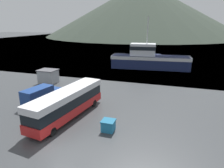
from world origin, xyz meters
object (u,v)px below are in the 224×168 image
(dock_kiosk, at_px, (48,76))
(small_boat, at_px, (159,57))
(delivery_van, at_px, (41,95))
(fishing_boat, at_px, (149,59))
(storage_bin, at_px, (108,125))
(tour_bus, at_px, (68,102))

(dock_kiosk, xyz_separation_m, small_boat, (17.24, 33.59, -0.78))
(delivery_van, height_order, small_boat, delivery_van)
(dock_kiosk, relative_size, small_boat, 0.44)
(fishing_boat, relative_size, small_boat, 2.46)
(delivery_van, distance_m, storage_bin, 11.91)
(dock_kiosk, bearing_deg, storage_bin, -38.85)
(fishing_boat, bearing_deg, dock_kiosk, -46.43)
(tour_bus, xyz_separation_m, delivery_van, (-5.62, 2.50, -0.59))
(fishing_boat, distance_m, small_boat, 15.23)
(storage_bin, xyz_separation_m, dock_kiosk, (-16.40, 13.21, 0.66))
(fishing_boat, xyz_separation_m, small_boat, (1.11, 15.08, -1.83))
(delivery_van, height_order, storage_bin, delivery_van)
(tour_bus, relative_size, fishing_boat, 0.62)
(delivery_van, xyz_separation_m, storage_bin, (11.17, -4.08, -0.69))
(storage_bin, height_order, small_boat, storage_bin)
(tour_bus, distance_m, dock_kiosk, 15.92)
(delivery_van, relative_size, fishing_boat, 0.33)
(delivery_van, bearing_deg, dock_kiosk, 128.93)
(fishing_boat, xyz_separation_m, storage_bin, (0.28, -31.72, -1.71))
(delivery_van, xyz_separation_m, dock_kiosk, (-5.24, 9.13, -0.03))
(storage_bin, relative_size, dock_kiosk, 0.40)
(storage_bin, xyz_separation_m, small_boat, (0.84, 46.80, -0.12))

